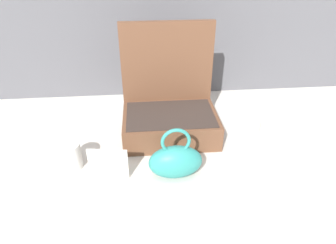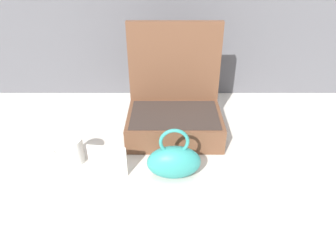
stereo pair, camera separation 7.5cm
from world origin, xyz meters
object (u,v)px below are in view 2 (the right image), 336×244
at_px(poster_card_right, 108,160).
at_px(teal_pouch_handbag, 174,161).
at_px(coffee_mug, 72,150).
at_px(open_suitcase, 174,110).
at_px(info_card_left, 276,136).

bearing_deg(poster_card_right, teal_pouch_handbag, 5.18).
height_order(coffee_mug, poster_card_right, poster_card_right).
bearing_deg(coffee_mug, open_suitcase, 28.66).
height_order(info_card_left, poster_card_right, info_card_left).
bearing_deg(poster_card_right, coffee_mug, 161.15).
bearing_deg(open_suitcase, coffee_mug, -151.34).
bearing_deg(coffee_mug, poster_card_right, -26.87).
distance_m(coffee_mug, info_card_left, 0.73).
height_order(teal_pouch_handbag, coffee_mug, teal_pouch_handbag).
bearing_deg(teal_pouch_handbag, poster_card_right, 177.16).
distance_m(coffee_mug, poster_card_right, 0.15).
bearing_deg(info_card_left, poster_card_right, -175.71).
relative_size(open_suitcase, info_card_left, 3.63).
relative_size(coffee_mug, info_card_left, 0.97).
bearing_deg(open_suitcase, poster_card_right, -129.89).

